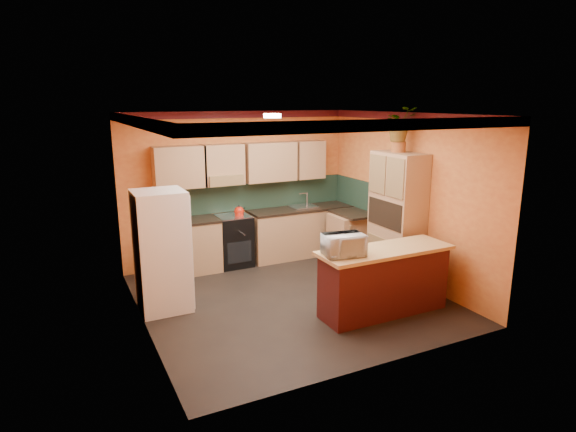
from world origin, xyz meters
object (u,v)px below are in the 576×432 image
Objects in this scene: fridge at (162,251)px; pantry at (397,218)px; base_cabinets_back at (266,237)px; microwave at (344,245)px; stove at (234,240)px; breakfast_bar at (384,283)px.

pantry is (3.60, -0.57, 0.20)m from fridge.
microwave is (-0.13, -2.80, 0.63)m from base_cabinets_back.
stove is 0.54× the size of fridge.
pantry is at bearing -42.29° from stove.
fridge is 3.10m from breakfast_bar.
base_cabinets_back is at bearing 95.55° from microwave.
breakfast_bar is (0.55, -2.80, 0.00)m from base_cabinets_back.
base_cabinets_back is at bearing 31.62° from fridge.
fridge reaches higher than stove.
base_cabinets_back is 2.46m from pantry.
base_cabinets_back is 2.15× the size of fridge.
breakfast_bar is (2.69, -1.48, -0.41)m from fridge.
base_cabinets_back is 7.10× the size of microwave.
breakfast_bar is at bearing -67.29° from stove.
base_cabinets_back is 2.55m from fridge.
microwave is at bearing -79.91° from stove.
breakfast_bar is at bearing -78.95° from base_cabinets_back.
microwave is at bearing -150.15° from pantry.
stove is at bearing -180.00° from base_cabinets_back.
base_cabinets_back is 0.63m from stove.
stove is 0.43× the size of pantry.
microwave is (0.50, -2.80, 0.62)m from stove.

